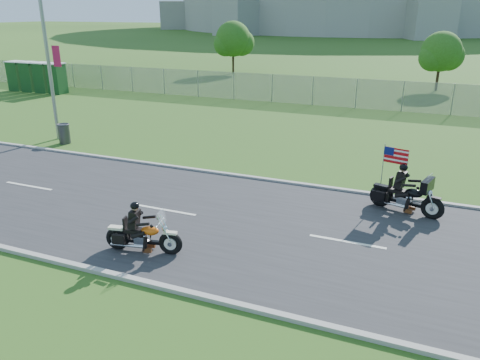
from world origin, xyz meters
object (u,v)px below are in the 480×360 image
at_px(streetlight, 47,25).
at_px(motorcycle_lead, 142,237).
at_px(porta_toilet_c, 30,77).
at_px(trash_can, 64,134).
at_px(porta_toilet_a, 57,79).
at_px(porta_toilet_b, 43,78).
at_px(porta_toilet_d, 17,76).
at_px(motorcycle_follow, 406,197).

distance_m(streetlight, motorcycle_lead, 14.93).
xyz_separation_m(streetlight, porta_toilet_c, (-12.82, 10.78, -4.49)).
relative_size(motorcycle_lead, trash_can, 2.29).
relative_size(porta_toilet_a, motorcycle_lead, 1.04).
bearing_deg(porta_toilet_b, porta_toilet_d, 180.00).
bearing_deg(porta_toilet_b, motorcycle_lead, -41.48).
height_order(streetlight, trash_can, streetlight).
bearing_deg(motorcycle_follow, trash_can, -173.52).
bearing_deg(trash_can, porta_toilet_d, 142.57).
xyz_separation_m(streetlight, trash_can, (0.92, -0.81, -5.16)).
distance_m(streetlight, porta_toilet_a, 15.39).
bearing_deg(motorcycle_lead, porta_toilet_b, 127.06).
relative_size(porta_toilet_b, porta_toilet_d, 1.00).
bearing_deg(motorcycle_follow, motorcycle_lead, -124.29).
xyz_separation_m(motorcycle_follow, trash_can, (-16.42, 2.53, -0.09)).
relative_size(streetlight, porta_toilet_c, 4.35).
xyz_separation_m(porta_toilet_d, motorcycle_lead, (25.05, -19.67, -0.67)).
height_order(porta_toilet_c, motorcycle_lead, porta_toilet_c).
xyz_separation_m(streetlight, porta_toilet_d, (-14.22, 10.78, -4.49)).
bearing_deg(porta_toilet_c, porta_toilet_a, 0.00).
relative_size(streetlight, motorcycle_follow, 4.12).
distance_m(porta_toilet_a, porta_toilet_c, 2.80).
distance_m(porta_toilet_b, trash_can, 16.94).
xyz_separation_m(porta_toilet_a, porta_toilet_c, (-2.80, 0.00, 0.00)).
distance_m(porta_toilet_a, trash_can, 15.95).
bearing_deg(porta_toilet_d, trash_can, -37.43).
bearing_deg(motorcycle_lead, streetlight, 129.16).
bearing_deg(porta_toilet_d, porta_toilet_b, 0.00).
bearing_deg(motorcycle_lead, porta_toilet_a, 125.21).
bearing_deg(motorcycle_lead, porta_toilet_d, 130.40).
relative_size(porta_toilet_d, trash_can, 2.38).
height_order(porta_toilet_a, motorcycle_lead, porta_toilet_a).
relative_size(motorcycle_follow, trash_can, 2.52).
relative_size(porta_toilet_b, porta_toilet_c, 1.00).
bearing_deg(trash_can, porta_toilet_b, 136.80).
xyz_separation_m(porta_toilet_a, trash_can, (10.94, -11.58, -0.67)).
bearing_deg(streetlight, porta_toilet_a, 132.91).
bearing_deg(streetlight, motorcycle_lead, -39.38).
relative_size(porta_toilet_a, trash_can, 2.38).
bearing_deg(motorcycle_follow, porta_toilet_d, 171.13).
relative_size(porta_toilet_c, motorcycle_lead, 1.04).
distance_m(streetlight, porta_toilet_c, 17.34).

